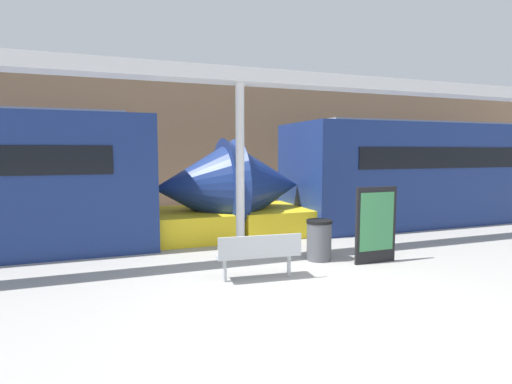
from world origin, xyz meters
TOP-DOWN VIEW (x-y plane):
  - ground_plane at (0.00, 0.00)m, footprint 60.00×60.00m
  - station_wall at (0.00, 10.88)m, footprint 56.00×0.20m
  - train_left at (8.38, 5.33)m, footprint 16.67×2.93m
  - bench_near at (-0.46, 1.33)m, footprint 1.52×0.56m
  - trash_bin at (1.19, 2.16)m, footprint 0.54×0.54m
  - poster_board at (2.16, 1.57)m, footprint 0.93×0.07m
  - support_column_near at (-0.34, 2.78)m, footprint 0.18×0.18m
  - canopy_beam at (-0.34, 2.78)m, footprint 28.00×0.60m

SIDE VIEW (x-z plane):
  - ground_plane at x=0.00m, z-range 0.00..0.00m
  - trash_bin at x=1.19m, z-range 0.00..0.85m
  - bench_near at x=-0.46m, z-range 0.09..0.93m
  - poster_board at x=2.16m, z-range 0.01..1.57m
  - train_left at x=8.38m, z-range -0.08..3.12m
  - support_column_near at x=-0.34m, z-range 0.00..3.64m
  - station_wall at x=0.00m, z-range 0.00..5.00m
  - canopy_beam at x=-0.34m, z-range 3.64..3.92m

